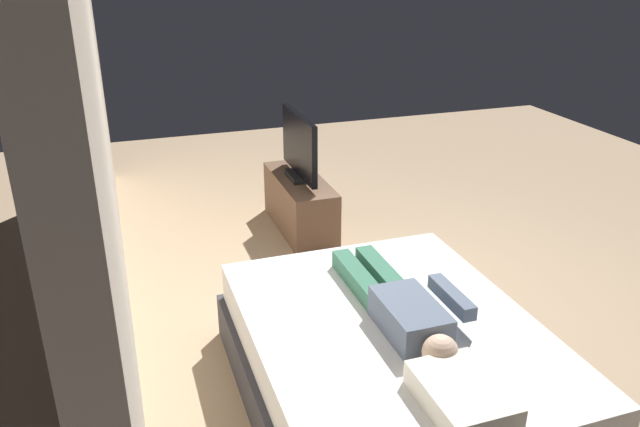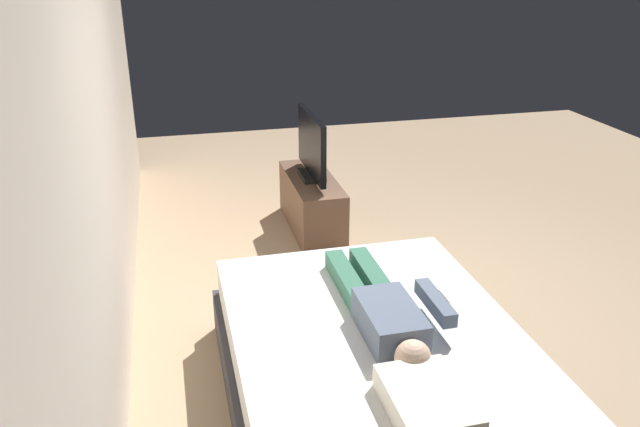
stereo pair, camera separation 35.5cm
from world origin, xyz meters
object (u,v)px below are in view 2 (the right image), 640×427
at_px(tv_stand, 312,203).
at_px(tv, 312,148).
at_px(remote, 441,298).
at_px(pillow, 427,402).
at_px(bed, 373,369).
at_px(person, 384,310).

distance_m(tv_stand, tv, 0.53).
bearing_deg(remote, tv, 5.72).
bearing_deg(pillow, bed, 0.00).
relative_size(remote, tv, 0.17).
bearing_deg(pillow, remote, -27.57).
xyz_separation_m(bed, person, (0.03, -0.06, 0.36)).
distance_m(bed, remote, 0.57).
xyz_separation_m(pillow, tv_stand, (3.21, -0.23, -0.35)).
bearing_deg(tv, pillow, 175.88).
relative_size(bed, tv_stand, 1.87).
distance_m(person, remote, 0.44).
relative_size(person, tv, 1.43).
bearing_deg(tv_stand, remote, -174.28).
bearing_deg(pillow, person, -4.53).
xyz_separation_m(bed, pillow, (-0.71, 0.00, 0.34)).
xyz_separation_m(pillow, remote, (0.89, -0.46, -0.05)).
bearing_deg(tv_stand, pillow, 175.88).
bearing_deg(bed, tv, -5.27).
relative_size(pillow, person, 0.38).
relative_size(person, tv_stand, 1.15).
relative_size(bed, tv, 2.33).
bearing_deg(remote, person, 110.47).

